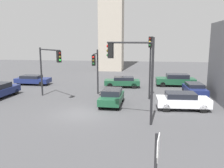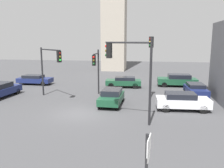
% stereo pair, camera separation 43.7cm
% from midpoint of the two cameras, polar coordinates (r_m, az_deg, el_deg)
% --- Properties ---
extents(ground_plane, '(94.70, 94.70, 0.00)m').
position_cam_midpoint_polar(ground_plane, '(18.50, -8.09, -7.15)').
color(ground_plane, '#424244').
extents(direction_sign, '(0.18, 0.75, 2.63)m').
position_cam_midpoint_polar(direction_sign, '(7.85, 9.11, -18.67)').
color(direction_sign, black).
rests_on(direction_sign, ground_plane).
extents(traffic_light_0, '(0.44, 0.49, 5.96)m').
position_cam_midpoint_polar(traffic_light_0, '(22.28, 8.77, 6.59)').
color(traffic_light_0, black).
rests_on(traffic_light_0, ground_plane).
extents(traffic_light_1, '(0.38, 2.82, 4.68)m').
position_cam_midpoint_polar(traffic_light_1, '(23.28, -4.54, 4.73)').
color(traffic_light_1, black).
rests_on(traffic_light_1, ground_plane).
extents(traffic_light_2, '(3.22, 2.84, 4.92)m').
position_cam_midpoint_polar(traffic_light_2, '(22.99, -15.53, 5.18)').
color(traffic_light_2, black).
rests_on(traffic_light_2, ground_plane).
extents(traffic_light_3, '(3.19, 0.80, 5.81)m').
position_cam_midpoint_polar(traffic_light_3, '(15.55, 4.11, 4.86)').
color(traffic_light_3, black).
rests_on(traffic_light_3, ground_plane).
extents(car_1, '(1.85, 3.96, 1.39)m').
position_cam_midpoint_polar(car_1, '(20.60, -0.65, -3.10)').
color(car_1, '#19472D').
rests_on(car_1, ground_plane).
extents(car_2, '(4.35, 2.13, 1.28)m').
position_cam_midpoint_polar(car_2, '(28.32, 2.12, 0.60)').
color(car_2, '#19472D').
rests_on(car_2, ground_plane).
extents(car_3, '(1.93, 4.02, 1.35)m').
position_cam_midpoint_polar(car_3, '(25.01, 19.02, -1.24)').
color(car_3, navy).
rests_on(car_3, ground_plane).
extents(car_4, '(4.32, 2.06, 1.43)m').
position_cam_midpoint_polar(car_4, '(19.98, 16.16, -3.88)').
color(car_4, silver).
rests_on(car_4, ground_plane).
extents(car_5, '(4.77, 2.16, 1.51)m').
position_cam_midpoint_polar(car_5, '(30.11, 14.90, 1.01)').
color(car_5, '#19472D').
rests_on(car_5, ground_plane).
extents(car_6, '(4.35, 1.83, 1.22)m').
position_cam_midpoint_polar(car_6, '(31.73, -19.17, 1.02)').
color(car_6, navy).
rests_on(car_6, ground_plane).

